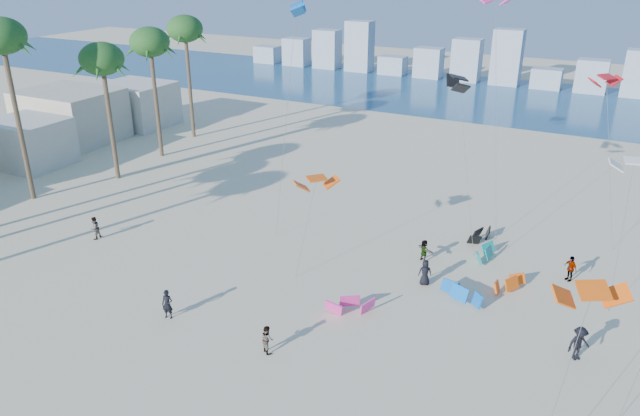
% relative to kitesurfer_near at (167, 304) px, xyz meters
% --- Properties ---
extents(ground, '(220.00, 220.00, 0.00)m').
position_rel_kitesurfer_near_xyz_m(ground, '(2.22, -7.07, -0.89)').
color(ground, beige).
rests_on(ground, ground).
extents(ocean, '(220.00, 220.00, 0.00)m').
position_rel_kitesurfer_near_xyz_m(ocean, '(2.22, 64.93, -0.89)').
color(ocean, navy).
rests_on(ocean, ground).
extents(kitesurfer_near, '(0.74, 0.58, 1.78)m').
position_rel_kitesurfer_near_xyz_m(kitesurfer_near, '(0.00, 0.00, 0.00)').
color(kitesurfer_near, black).
rests_on(kitesurfer_near, ground).
extents(kitesurfer_mid, '(0.97, 0.92, 1.58)m').
position_rel_kitesurfer_near_xyz_m(kitesurfer_mid, '(6.75, -0.11, -0.10)').
color(kitesurfer_mid, gray).
rests_on(kitesurfer_mid, ground).
extents(kitesurfers_far, '(37.57, 14.80, 1.93)m').
position_rel_kitesurfer_near_xyz_m(kitesurfers_far, '(12.62, 10.17, -0.02)').
color(kitesurfers_far, black).
rests_on(kitesurfers_far, ground).
extents(grounded_kites, '(21.13, 15.50, 0.99)m').
position_rel_kitesurfer_near_xyz_m(grounded_kites, '(16.35, 11.09, -0.43)').
color(grounded_kites, '#EF359E').
rests_on(grounded_kites, ground).
extents(flying_kites, '(37.09, 33.63, 17.53)m').
position_rel_kitesurfer_near_xyz_m(flying_kites, '(16.58, 15.92, 10.17)').
color(flying_kites, '#FA570D').
rests_on(flying_kites, ground).
extents(palm_row, '(7.23, 44.80, 14.87)m').
position_rel_kitesurfer_near_xyz_m(palm_row, '(-20.54, 9.07, 10.44)').
color(palm_row, brown).
rests_on(palm_row, ground).
extents(beachfront_buildings, '(11.50, 43.00, 6.00)m').
position_rel_kitesurfer_near_xyz_m(beachfront_buildings, '(-31.48, 13.74, 1.78)').
color(beachfront_buildings, beige).
rests_on(beachfront_buildings, ground).
extents(distant_skyline, '(85.00, 3.00, 8.40)m').
position_rel_kitesurfer_near_xyz_m(distant_skyline, '(1.03, 74.93, 2.20)').
color(distant_skyline, '#9EADBF').
rests_on(distant_skyline, ground).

